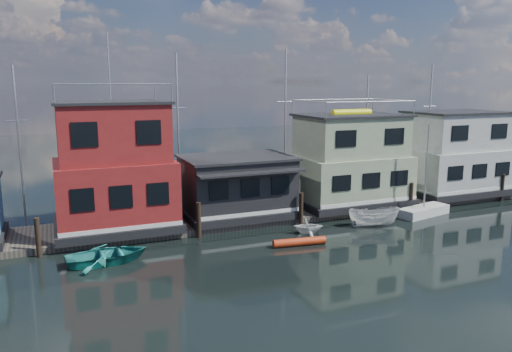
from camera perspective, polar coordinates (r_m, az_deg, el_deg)
name	(u,v)px	position (r m, az deg, el deg)	size (l,w,h in m)	color
ground	(334,283)	(24.50, 8.92, -11.95)	(160.00, 160.00, 0.00)	black
dock	(244,217)	(34.67, -1.42, -4.66)	(48.00, 5.00, 0.40)	#595147
houseboat_red	(114,169)	(31.85, -15.88, 0.75)	(7.40, 5.90, 11.86)	black
houseboat_dark	(237,186)	(33.96, -2.22, -1.14)	(7.40, 6.10, 4.06)	black
houseboat_green	(350,162)	(37.77, 10.69, 1.63)	(8.40, 5.90, 7.03)	black
houseboat_white	(454,154)	(44.00, 21.69, 2.31)	(8.40, 5.90, 6.66)	black
pilings	(254,214)	(31.80, -0.18, -4.40)	(42.28, 0.28, 2.20)	#2D2116
background_masts	(271,130)	(40.98, 1.76, 5.33)	(36.40, 0.16, 12.00)	silver
day_sailer	(424,210)	(37.56, 18.62, -3.71)	(4.33, 2.25, 6.52)	silver
motorboat	(374,217)	(33.77, 13.33, -4.57)	(1.27, 3.38, 1.30)	white
dinghy_teal	(108,255)	(27.67, -16.61, -8.62)	(3.01, 4.22, 0.87)	teal
dinghy_white	(307,226)	(31.57, 5.90, -5.68)	(1.66, 1.92, 1.01)	white
red_kayak	(299,242)	(29.35, 4.98, -7.50)	(0.46, 0.46, 3.16)	red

